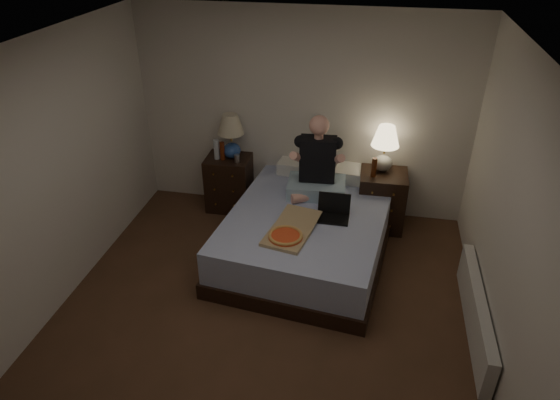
% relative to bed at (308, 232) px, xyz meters
% --- Properties ---
extents(floor, '(4.00, 4.50, 0.00)m').
position_rel_bed_xyz_m(floor, '(-0.25, -1.24, -0.27)').
color(floor, brown).
rests_on(floor, ground).
extents(ceiling, '(4.00, 4.50, 0.00)m').
position_rel_bed_xyz_m(ceiling, '(-0.25, -1.24, 2.23)').
color(ceiling, white).
rests_on(ceiling, ground).
extents(wall_back, '(4.00, 0.00, 2.50)m').
position_rel_bed_xyz_m(wall_back, '(-0.25, 1.01, 0.98)').
color(wall_back, white).
rests_on(wall_back, ground).
extents(wall_left, '(0.00, 4.50, 2.50)m').
position_rel_bed_xyz_m(wall_left, '(-2.25, -1.24, 0.98)').
color(wall_left, white).
rests_on(wall_left, ground).
extents(wall_right, '(0.00, 4.50, 2.50)m').
position_rel_bed_xyz_m(wall_right, '(1.75, -1.24, 0.98)').
color(wall_right, white).
rests_on(wall_right, ground).
extents(bed, '(1.87, 2.35, 0.54)m').
position_rel_bed_xyz_m(bed, '(0.00, 0.00, 0.00)').
color(bed, '#5D73BA').
rests_on(bed, floor).
extents(nightstand_left, '(0.55, 0.50, 0.71)m').
position_rel_bed_xyz_m(nightstand_left, '(-1.14, 0.81, 0.08)').
color(nightstand_left, black).
rests_on(nightstand_left, floor).
extents(nightstand_right, '(0.56, 0.50, 0.71)m').
position_rel_bed_xyz_m(nightstand_right, '(0.78, 0.72, 0.08)').
color(nightstand_right, black).
rests_on(nightstand_right, floor).
extents(lamp_left, '(0.40, 0.40, 0.56)m').
position_rel_bed_xyz_m(lamp_left, '(-1.09, 0.81, 0.72)').
color(lamp_left, '#284992').
rests_on(lamp_left, nightstand_left).
extents(lamp_right, '(0.39, 0.39, 0.56)m').
position_rel_bed_xyz_m(lamp_right, '(0.75, 0.80, 0.72)').
color(lamp_right, gray).
rests_on(lamp_right, nightstand_right).
extents(water_bottle, '(0.07, 0.07, 0.25)m').
position_rel_bed_xyz_m(water_bottle, '(-1.26, 0.74, 0.56)').
color(water_bottle, silver).
rests_on(water_bottle, nightstand_left).
extents(soda_can, '(0.07, 0.07, 0.10)m').
position_rel_bed_xyz_m(soda_can, '(-0.99, 0.69, 0.49)').
color(soda_can, beige).
rests_on(soda_can, nightstand_left).
extents(beer_bottle_left, '(0.06, 0.06, 0.23)m').
position_rel_bed_xyz_m(beer_bottle_left, '(-1.18, 0.73, 0.55)').
color(beer_bottle_left, '#61230D').
rests_on(beer_bottle_left, nightstand_left).
extents(beer_bottle_right, '(0.06, 0.06, 0.23)m').
position_rel_bed_xyz_m(beer_bottle_right, '(0.65, 0.63, 0.55)').
color(beer_bottle_right, '#52220B').
rests_on(beer_bottle_right, nightstand_right).
extents(person, '(0.70, 0.57, 0.93)m').
position_rel_bed_xyz_m(person, '(0.03, 0.39, 0.74)').
color(person, black).
rests_on(person, bed).
extents(laptop, '(0.34, 0.28, 0.24)m').
position_rel_bed_xyz_m(laptop, '(0.27, -0.11, 0.39)').
color(laptop, black).
rests_on(laptop, bed).
extents(pizza_box, '(0.54, 0.82, 0.08)m').
position_rel_bed_xyz_m(pizza_box, '(-0.15, -0.59, 0.31)').
color(pizza_box, tan).
rests_on(pizza_box, bed).
extents(radiator, '(0.10, 1.60, 0.40)m').
position_rel_bed_xyz_m(radiator, '(1.68, -0.90, -0.07)').
color(radiator, silver).
rests_on(radiator, floor).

